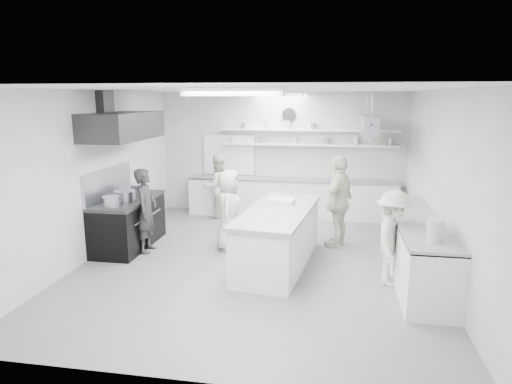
% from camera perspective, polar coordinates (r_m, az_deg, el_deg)
% --- Properties ---
extents(floor, '(6.00, 7.00, 0.02)m').
position_cam_1_polar(floor, '(8.08, 0.09, -8.92)').
color(floor, gray).
rests_on(floor, ground).
extents(ceiling, '(6.00, 7.00, 0.02)m').
position_cam_1_polar(ceiling, '(7.55, 0.10, 13.02)').
color(ceiling, white).
rests_on(ceiling, wall_back).
extents(wall_back, '(6.00, 0.04, 3.00)m').
position_cam_1_polar(wall_back, '(11.10, 3.14, 4.88)').
color(wall_back, silver).
rests_on(wall_back, floor).
extents(wall_front, '(6.00, 0.04, 3.00)m').
position_cam_1_polar(wall_front, '(4.36, -7.69, -6.53)').
color(wall_front, silver).
rests_on(wall_front, floor).
extents(wall_left, '(0.04, 7.00, 3.00)m').
position_cam_1_polar(wall_left, '(8.68, -19.83, 2.18)').
color(wall_left, silver).
rests_on(wall_left, floor).
extents(wall_right, '(0.04, 7.00, 3.00)m').
position_cam_1_polar(wall_right, '(7.76, 22.50, 0.87)').
color(wall_right, silver).
rests_on(wall_right, floor).
extents(stove, '(0.80, 1.80, 0.90)m').
position_cam_1_polar(stove, '(9.07, -15.92, -3.98)').
color(stove, black).
rests_on(stove, floor).
extents(exhaust_hood, '(0.85, 2.00, 0.50)m').
position_cam_1_polar(exhaust_hood, '(8.76, -16.63, 8.07)').
color(exhaust_hood, '#2E2E2E').
rests_on(exhaust_hood, wall_left).
extents(back_counter, '(5.00, 0.60, 0.92)m').
position_cam_1_polar(back_counter, '(10.95, 4.46, -0.76)').
color(back_counter, white).
rests_on(back_counter, floor).
extents(shelf_lower, '(4.20, 0.26, 0.04)m').
position_cam_1_polar(shelf_lower, '(10.88, 6.76, 5.99)').
color(shelf_lower, white).
rests_on(shelf_lower, wall_back).
extents(shelf_upper, '(4.20, 0.26, 0.04)m').
position_cam_1_polar(shelf_upper, '(10.85, 6.81, 7.83)').
color(shelf_upper, white).
rests_on(shelf_upper, wall_back).
extents(pass_through_window, '(1.30, 0.04, 1.00)m').
position_cam_1_polar(pass_through_window, '(11.31, -3.45, 4.75)').
color(pass_through_window, black).
rests_on(pass_through_window, wall_back).
extents(wall_clock, '(0.32, 0.05, 0.32)m').
position_cam_1_polar(wall_clock, '(10.96, 4.23, 9.76)').
color(wall_clock, white).
rests_on(wall_clock, wall_back).
extents(right_counter, '(0.74, 3.30, 0.94)m').
position_cam_1_polar(right_counter, '(7.75, 19.67, -6.80)').
color(right_counter, white).
rests_on(right_counter, floor).
extents(pot_rack, '(0.30, 1.60, 0.40)m').
position_cam_1_polar(pot_rack, '(9.88, 14.15, 8.31)').
color(pot_rack, '#A3A8B3').
rests_on(pot_rack, ceiling).
extents(light_fixture_front, '(1.30, 0.25, 0.10)m').
position_cam_1_polar(light_fixture_front, '(5.78, -2.97, 12.61)').
color(light_fixture_front, white).
rests_on(light_fixture_front, ceiling).
extents(light_fixture_rear, '(1.30, 0.25, 0.10)m').
position_cam_1_polar(light_fixture_rear, '(9.32, 2.00, 12.40)').
color(light_fixture_rear, white).
rests_on(light_fixture_rear, ceiling).
extents(prep_island, '(1.27, 2.67, 0.95)m').
position_cam_1_polar(prep_island, '(7.81, 2.84, -5.93)').
color(prep_island, white).
rests_on(prep_island, floor).
extents(stove_pot, '(0.41, 0.41, 0.23)m').
position_cam_1_polar(stove_pot, '(8.84, -16.42, -0.58)').
color(stove_pot, '#A3A8B3').
rests_on(stove_pot, stove).
extents(cook_stove, '(0.42, 0.61, 1.59)m').
position_cam_1_polar(cook_stove, '(8.62, -13.83, -2.32)').
color(cook_stove, '#2A2A2D').
rests_on(cook_stove, floor).
extents(cook_back, '(0.95, 0.92, 1.54)m').
position_cam_1_polar(cook_back, '(10.80, -4.96, 0.72)').
color(cook_back, silver).
rests_on(cook_back, floor).
extents(cook_island_left, '(0.54, 0.79, 1.54)m').
position_cam_1_polar(cook_island_left, '(8.54, -3.49, -2.28)').
color(cook_island_left, silver).
rests_on(cook_island_left, floor).
extents(cook_island_right, '(0.83, 1.14, 1.79)m').
position_cam_1_polar(cook_island_right, '(8.81, 10.51, -1.18)').
color(cook_island_right, silver).
rests_on(cook_island_right, floor).
extents(cook_right, '(0.81, 1.09, 1.50)m').
position_cam_1_polar(cook_right, '(7.22, 17.07, -5.65)').
color(cook_right, silver).
rests_on(cook_right, floor).
extents(bowl_island_a, '(0.27, 0.27, 0.06)m').
position_cam_1_polar(bowl_island_a, '(6.99, 2.09, -3.80)').
color(bowl_island_a, '#A3A8B3').
rests_on(bowl_island_a, prep_island).
extents(bowl_island_b, '(0.25, 0.25, 0.06)m').
position_cam_1_polar(bowl_island_b, '(7.67, 3.76, -2.35)').
color(bowl_island_b, white).
rests_on(bowl_island_b, prep_island).
extents(bowl_right, '(0.23, 0.23, 0.05)m').
position_cam_1_polar(bowl_right, '(7.36, 20.75, -3.82)').
color(bowl_right, white).
rests_on(bowl_right, right_counter).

